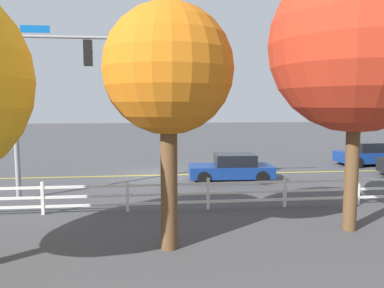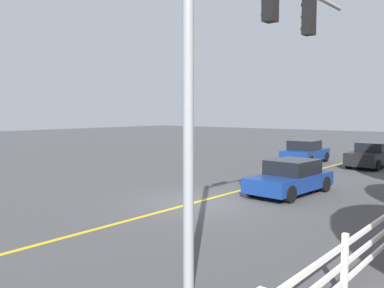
# 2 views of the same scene
# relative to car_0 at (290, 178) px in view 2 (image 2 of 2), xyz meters

# --- Properties ---
(ground_plane) EXTENTS (120.00, 120.00, 0.00)m
(ground_plane) POSITION_rel_car_0_xyz_m (3.52, -1.92, -0.66)
(ground_plane) COLOR #444447
(lane_center_stripe) EXTENTS (28.00, 0.16, 0.01)m
(lane_center_stripe) POSITION_rel_car_0_xyz_m (-0.48, -1.92, -0.65)
(lane_center_stripe) COLOR gold
(lane_center_stripe) RESTS_ON ground_plane
(signal_assembly) EXTENTS (7.23, 0.38, 6.84)m
(signal_assembly) POSITION_rel_car_0_xyz_m (7.29, 2.59, 4.16)
(signal_assembly) COLOR gray
(signal_assembly) RESTS_ON ground_plane
(car_0) EXTENTS (4.23, 2.07, 1.37)m
(car_0) POSITION_rel_car_0_xyz_m (0.00, 0.00, 0.00)
(car_0) COLOR navy
(car_0) RESTS_ON ground_plane
(car_1) EXTENTS (4.28, 1.97, 1.46)m
(car_1) POSITION_rel_car_0_xyz_m (-10.34, 0.10, 0.04)
(car_1) COLOR black
(car_1) RESTS_ON ground_plane
(car_2) EXTENTS (4.14, 2.09, 1.47)m
(car_2) POSITION_rel_car_0_xyz_m (-9.68, -3.78, 0.04)
(car_2) COLOR navy
(car_2) RESTS_ON ground_plane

